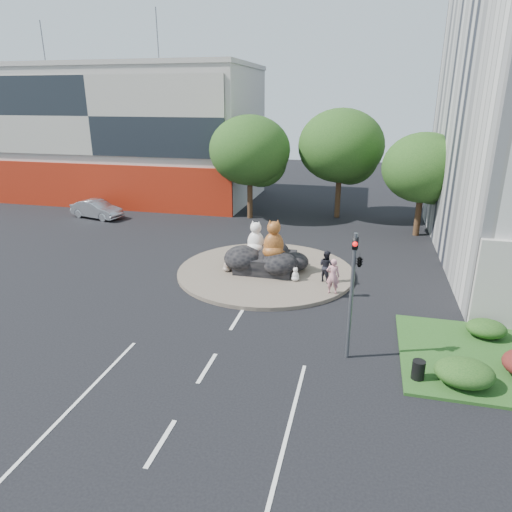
{
  "coord_description": "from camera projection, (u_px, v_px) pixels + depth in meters",
  "views": [
    {
      "loc": [
        5.22,
        -13.76,
        9.51
      ],
      "look_at": [
        0.13,
        7.15,
        2.0
      ],
      "focal_mm": 32.0,
      "sensor_mm": 36.0,
      "label": 1
    }
  ],
  "objects": [
    {
      "name": "tree_left",
      "position": [
        251.0,
        154.0,
        36.31
      ],
      "size": [
        6.46,
        6.46,
        8.27
      ],
      "color": "#382314",
      "rests_on": "ground"
    },
    {
      "name": "pedestrian_pink",
      "position": [
        333.0,
        276.0,
        22.61
      ],
      "size": [
        0.69,
        0.47,
        1.83
      ],
      "primitive_type": "imported",
      "rotation": [
        0.0,
        0.0,
        3.18
      ],
      "color": "#CB838B",
      "rests_on": "roundabout_island"
    },
    {
      "name": "tree_right",
      "position": [
        424.0,
        171.0,
        31.77
      ],
      "size": [
        5.7,
        5.7,
        7.3
      ],
      "color": "#382314",
      "rests_on": "ground"
    },
    {
      "name": "hedge_back_green",
      "position": [
        486.0,
        328.0,
        18.82
      ],
      "size": [
        1.6,
        1.28,
        0.72
      ],
      "primitive_type": "ellipsoid",
      "color": "#163E13",
      "rests_on": "grass_verge"
    },
    {
      "name": "parked_car",
      "position": [
        97.0,
        209.0,
        37.72
      ],
      "size": [
        4.78,
        2.58,
        1.5
      ],
      "primitive_type": "imported",
      "rotation": [
        0.0,
        0.0,
        1.34
      ],
      "color": "#ADB0B5",
      "rests_on": "ground"
    },
    {
      "name": "litter_bin",
      "position": [
        418.0,
        370.0,
        15.99
      ],
      "size": [
        0.59,
        0.59,
        0.69
      ],
      "primitive_type": "cylinder",
      "rotation": [
        0.0,
        0.0,
        -0.37
      ],
      "color": "black",
      "rests_on": "grass_verge"
    },
    {
      "name": "hedge_near_green",
      "position": [
        464.0,
        373.0,
        15.64
      ],
      "size": [
        2.0,
        1.6,
        0.9
      ],
      "primitive_type": "ellipsoid",
      "color": "#163E13",
      "rests_on": "grass_verge"
    },
    {
      "name": "cat_tabby",
      "position": [
        274.0,
        239.0,
        24.99
      ],
      "size": [
        1.63,
        1.54,
        2.16
      ],
      "primitive_type": null,
      "rotation": [
        0.0,
        0.0,
        0.4
      ],
      "color": "#BD5027",
      "rests_on": "rock_plinth"
    },
    {
      "name": "rock_plinth",
      "position": [
        266.0,
        262.0,
        25.88
      ],
      "size": [
        3.2,
        2.6,
        0.9
      ],
      "primitive_type": null,
      "color": "black",
      "rests_on": "roundabout_island"
    },
    {
      "name": "roundabout_island",
      "position": [
        266.0,
        271.0,
        26.06
      ],
      "size": [
        10.0,
        10.0,
        0.2
      ],
      "primitive_type": "cylinder",
      "color": "brown",
      "rests_on": "ground"
    },
    {
      "name": "kitten_white",
      "position": [
        295.0,
        274.0,
        24.37
      ],
      "size": [
        0.56,
        0.51,
        0.77
      ],
      "primitive_type": null,
      "rotation": [
        0.0,
        0.0,
        0.28
      ],
      "color": "silver",
      "rests_on": "roundabout_island"
    },
    {
      "name": "tree_mid",
      "position": [
        342.0,
        149.0,
        36.48
      ],
      "size": [
        6.84,
        6.84,
        8.76
      ],
      "color": "#382314",
      "rests_on": "ground"
    },
    {
      "name": "traffic_light",
      "position": [
        356.0,
        270.0,
        16.42
      ],
      "size": [
        0.44,
        1.24,
        5.0
      ],
      "color": "#595B60",
      "rests_on": "ground"
    },
    {
      "name": "kitten_calico",
      "position": [
        227.0,
        264.0,
        25.67
      ],
      "size": [
        0.66,
        0.67,
        0.85
      ],
      "primitive_type": null,
      "rotation": [
        0.0,
        0.0,
        -0.87
      ],
      "color": "silver",
      "rests_on": "roundabout_island"
    },
    {
      "name": "ground",
      "position": [
        207.0,
        368.0,
        16.92
      ],
      "size": [
        120.0,
        120.0,
        0.0
      ],
      "primitive_type": "plane",
      "color": "black",
      "rests_on": "ground"
    },
    {
      "name": "shophouse_block",
      "position": [
        126.0,
        133.0,
        44.51
      ],
      "size": [
        25.2,
        12.3,
        17.4
      ],
      "color": "#B9B3A7",
      "rests_on": "ground"
    },
    {
      "name": "pedestrian_dark",
      "position": [
        326.0,
        266.0,
        24.12
      ],
      "size": [
        1.05,
        1.01,
        1.71
      ],
      "primitive_type": "imported",
      "rotation": [
        0.0,
        0.0,
        2.53
      ],
      "color": "black",
      "rests_on": "roundabout_island"
    },
    {
      "name": "cat_white",
      "position": [
        256.0,
        237.0,
        25.86
      ],
      "size": [
        1.24,
        1.11,
        1.86
      ],
      "primitive_type": null,
      "rotation": [
        0.0,
        0.0,
        -0.14
      ],
      "color": "white",
      "rests_on": "rock_plinth"
    }
  ]
}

